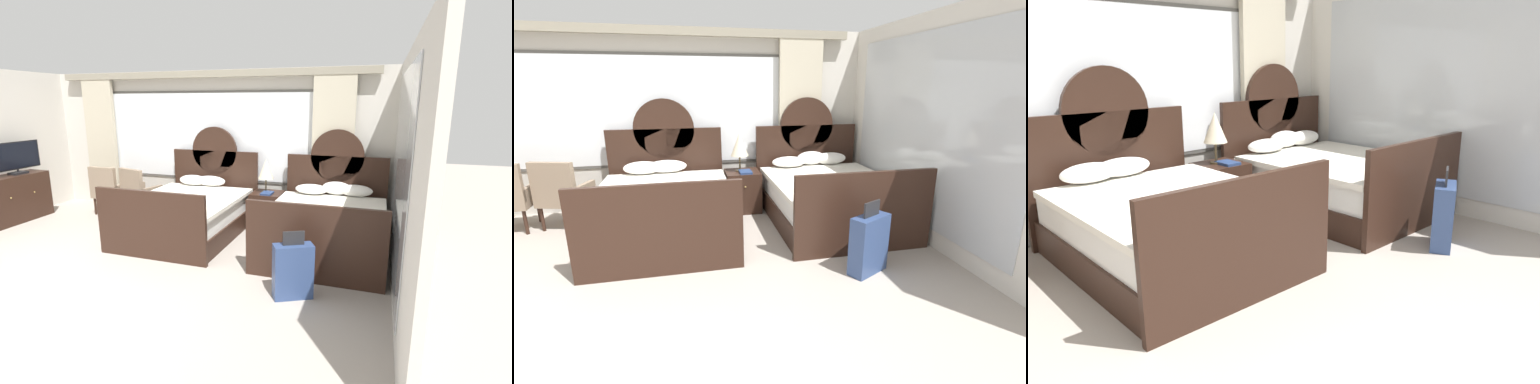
% 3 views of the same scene
% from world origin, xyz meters
% --- Properties ---
extents(wall_back_window, '(6.72, 0.22, 2.70)m').
position_xyz_m(wall_back_window, '(0.00, 3.84, 1.41)').
color(wall_back_window, beige).
rests_on(wall_back_window, ground_plane).
extents(wall_right_mirror, '(0.08, 4.43, 2.70)m').
position_xyz_m(wall_right_mirror, '(3.39, 1.64, 1.35)').
color(wall_right_mirror, beige).
rests_on(wall_right_mirror, ground_plane).
extents(bed_near_window, '(1.68, 2.21, 1.70)m').
position_xyz_m(bed_near_window, '(0.22, 2.62, 0.37)').
color(bed_near_window, black).
rests_on(bed_near_window, ground_plane).
extents(bed_near_mirror, '(1.68, 2.21, 1.70)m').
position_xyz_m(bed_near_mirror, '(2.46, 2.63, 0.37)').
color(bed_near_mirror, black).
rests_on(bed_near_mirror, ground_plane).
extents(nightstand_between_beds, '(0.51, 0.53, 0.62)m').
position_xyz_m(nightstand_between_beds, '(1.34, 3.33, 0.31)').
color(nightstand_between_beds, black).
rests_on(nightstand_between_beds, ground_plane).
extents(table_lamp_on_nightstand, '(0.27, 0.27, 0.57)m').
position_xyz_m(table_lamp_on_nightstand, '(1.31, 3.36, 1.02)').
color(table_lamp_on_nightstand, brown).
rests_on(table_lamp_on_nightstand, nightstand_between_beds).
extents(book_on_nightstand, '(0.18, 0.26, 0.03)m').
position_xyz_m(book_on_nightstand, '(1.37, 3.23, 0.63)').
color(book_on_nightstand, navy).
rests_on(book_on_nightstand, nightstand_between_beds).
extents(armchair_by_window_left, '(0.70, 0.70, 0.94)m').
position_xyz_m(armchair_by_window_left, '(-1.13, 3.16, 0.50)').
color(armchair_by_window_left, '#84705B').
rests_on(armchair_by_window_left, ground_plane).
extents(suitcase_on_floor, '(0.47, 0.36, 0.77)m').
position_xyz_m(suitcase_on_floor, '(2.31, 1.10, 0.31)').
color(suitcase_on_floor, navy).
rests_on(suitcase_on_floor, ground_plane).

